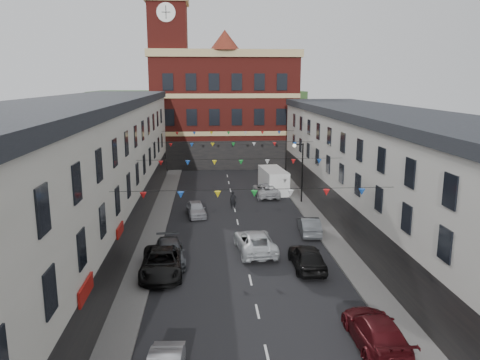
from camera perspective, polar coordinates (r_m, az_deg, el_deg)
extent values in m
plane|color=black|center=(33.05, 0.63, -9.27)|extent=(160.00, 160.00, 0.00)
cube|color=#605E5B|center=(35.06, -11.07, -8.09)|extent=(1.80, 64.00, 0.15)
cube|color=#605E5B|center=(36.05, 11.45, -7.54)|extent=(1.80, 64.00, 0.15)
cube|color=beige|center=(33.74, -19.90, -0.68)|extent=(8.00, 56.00, 10.00)
cube|color=black|center=(33.04, -20.57, 8.41)|extent=(8.40, 56.00, 0.70)
cube|color=black|center=(33.75, -12.82, -6.23)|extent=(0.12, 56.00, 3.20)
cube|color=beige|center=(35.58, 19.81, -0.87)|extent=(8.00, 56.00, 9.00)
cube|color=black|center=(34.88, 20.38, 6.92)|extent=(8.40, 56.00, 0.70)
cube|color=black|center=(34.90, 13.34, -5.65)|extent=(0.12, 56.00, 3.20)
cube|color=maroon|center=(68.87, -1.98, 8.30)|extent=(20.00, 12.00, 15.00)
cube|color=tan|center=(68.81, -2.02, 14.96)|extent=(20.60, 12.60, 1.00)
cone|color=maroon|center=(63.94, -1.86, 16.71)|extent=(4.00, 4.00, 2.60)
cube|color=maroon|center=(65.86, -8.58, 11.92)|extent=(5.00, 5.00, 24.00)
cylinder|color=white|center=(63.88, -9.02, 19.55)|extent=(2.40, 0.12, 2.40)
cube|color=#2A4B23|center=(92.95, -5.01, 7.69)|extent=(40.00, 14.00, 10.00)
cylinder|color=black|center=(46.53, 7.59, 0.78)|extent=(0.14, 0.14, 6.00)
cylinder|color=black|center=(45.97, 7.20, 4.32)|extent=(0.90, 0.10, 0.10)
sphere|color=beige|center=(45.90, 6.64, 4.19)|extent=(0.36, 0.36, 0.36)
imported|color=black|center=(30.27, -9.53, -9.93)|extent=(2.77, 5.66, 1.55)
imported|color=#46494F|center=(32.16, -8.58, -8.69)|extent=(2.51, 5.00, 1.39)
imported|color=#9D9EA5|center=(42.42, -5.37, -3.52)|extent=(2.09, 4.09, 1.33)
imported|color=#4F0F14|center=(23.38, 16.25, -17.28)|extent=(2.13, 5.19, 1.50)
imported|color=black|center=(31.01, 8.19, -9.29)|extent=(1.93, 4.70, 1.60)
imported|color=#575B5F|center=(37.80, 8.44, -5.50)|extent=(1.82, 4.34, 1.40)
imported|color=silver|center=(49.37, 3.18, -1.21)|extent=(2.59, 5.14, 1.39)
imported|color=silver|center=(33.60, 1.85, -7.53)|extent=(2.97, 5.65, 1.52)
cube|color=white|center=(51.42, 4.07, -0.04)|extent=(2.75, 5.89, 2.52)
imported|color=black|center=(44.61, -0.86, -2.47)|extent=(0.61, 0.40, 1.66)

